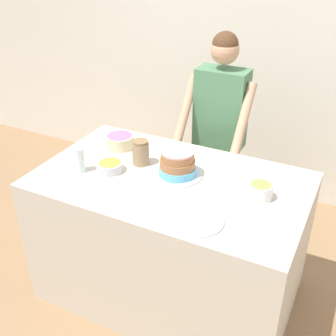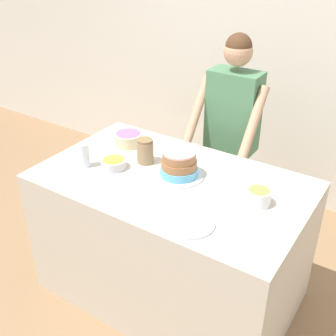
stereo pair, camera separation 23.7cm
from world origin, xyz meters
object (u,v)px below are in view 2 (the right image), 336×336
Objects in this scene: frosting_bowl_orange at (114,163)px; stoneware_jar at (145,151)px; frosting_bowl_purple at (129,138)px; frosting_bowl_olive at (259,196)px; ceramic_plate at (189,223)px; person_baker at (232,123)px; drinking_glass at (84,155)px; cake at (179,165)px.

stoneware_jar is at bearing 53.30° from frosting_bowl_orange.
frosting_bowl_olive is at bearing -10.20° from frosting_bowl_purple.
frosting_bowl_purple is at bearing 149.88° from stoneware_jar.
stoneware_jar is (-0.55, 0.39, 0.07)m from ceramic_plate.
frosting_bowl_olive is (0.51, -0.72, -0.03)m from person_baker.
drinking_glass is at bearing 169.69° from ceramic_plate.
frosting_bowl_olive is at bearing -3.12° from stoneware_jar.
ceramic_plate is (-0.21, -0.35, -0.04)m from frosting_bowl_olive.
cake is (0.00, -0.71, -0.01)m from person_baker.
cake is 0.26m from stoneware_jar.
person_baker is 6.16× the size of ceramic_plate.
stoneware_jar is at bearing 144.51° from ceramic_plate.
ceramic_plate is at bearing -51.64° from cake.
frosting_bowl_olive is at bearing -1.62° from cake.
stoneware_jar is (0.12, 0.16, 0.05)m from frosting_bowl_orange.
stoneware_jar is at bearing -30.12° from frosting_bowl_purple.
frosting_bowl_purple is 1.02m from frosting_bowl_olive.
person_baker is at bearing 47.30° from frosting_bowl_purple.
ceramic_plate is (0.29, -0.37, -0.07)m from cake.
stoneware_jar reaches higher than drinking_glass.
frosting_bowl_orange is (-0.38, -0.13, -0.04)m from cake.
stoneware_jar is at bearing -110.87° from person_baker.
frosting_bowl_orange is at bearing 27.23° from drinking_glass.
person_baker is 0.71m from cake.
cake reaches higher than frosting_bowl_orange.
drinking_glass is at bearing -158.33° from cake.
ceramic_plate is at bearing -121.18° from frosting_bowl_olive.
drinking_glass reaches higher than frosting_bowl_orange.
person_baker reaches higher than frosting_bowl_olive.
frosting_bowl_orange is (0.12, -0.30, -0.01)m from frosting_bowl_purple.
frosting_bowl_olive is at bearing 58.82° from ceramic_plate.
frosting_bowl_purple is (-0.50, -0.54, -0.03)m from person_baker.
cake reaches higher than drinking_glass.
person_baker is 12.16× the size of frosting_bowl_olive.
frosting_bowl_purple is 1.22× the size of stoneware_jar.
frosting_bowl_purple is at bearing 161.65° from cake.
frosting_bowl_orange is 1.18× the size of frosting_bowl_olive.
frosting_bowl_purple reaches higher than ceramic_plate.
stoneware_jar is (-0.26, 0.03, 0.00)m from cake.
ceramic_plate is (0.29, -1.08, -0.07)m from person_baker.
ceramic_plate is at bearing -10.31° from drinking_glass.
frosting_bowl_purple is at bearing 111.84° from frosting_bowl_orange.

